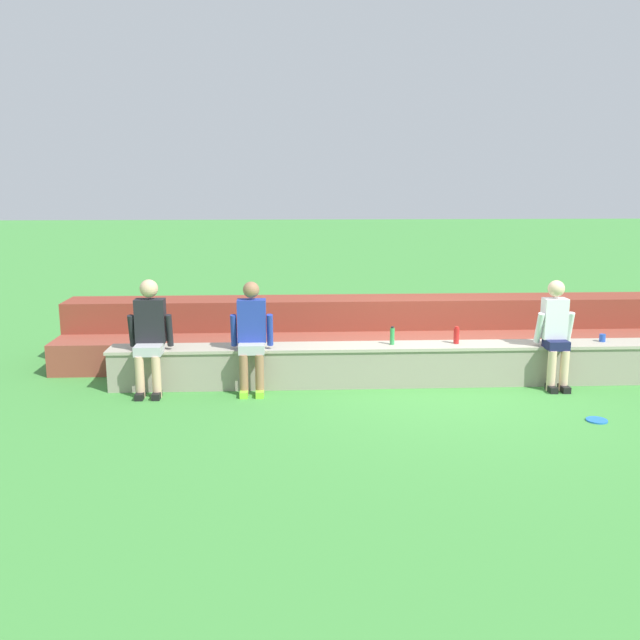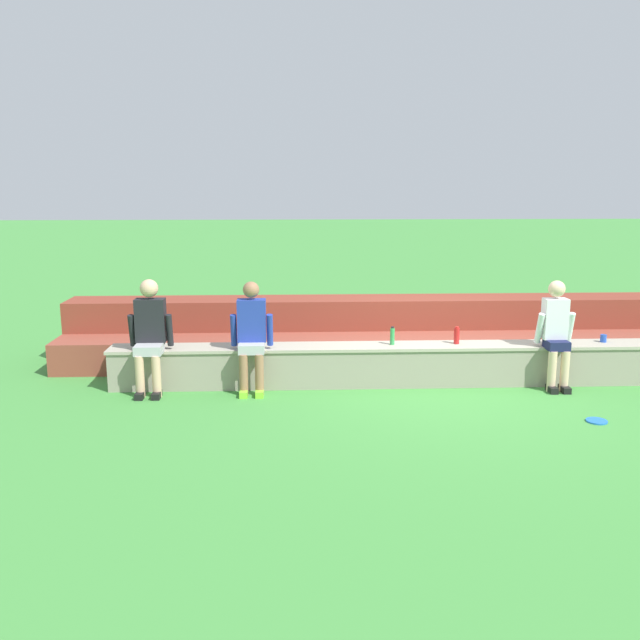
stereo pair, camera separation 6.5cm
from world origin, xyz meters
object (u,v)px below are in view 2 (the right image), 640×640
at_px(person_far_left, 150,332).
at_px(person_center, 556,331).
at_px(person_left_of_center, 252,333).
at_px(water_bottle_near_right, 392,336).
at_px(plastic_cup_right_end, 603,338).
at_px(frisbee, 597,421).
at_px(water_bottle_center_gap, 457,336).

xyz_separation_m(person_far_left, person_center, (5.23, -0.03, -0.03)).
height_order(person_far_left, person_center, person_far_left).
relative_size(person_left_of_center, water_bottle_near_right, 5.78).
bearing_deg(person_center, plastic_cup_right_end, 20.28).
xyz_separation_m(person_center, frisbee, (0.01, -1.31, -0.75)).
distance_m(person_far_left, person_left_of_center, 1.29).
distance_m(water_bottle_center_gap, water_bottle_near_right, 0.86).
xyz_separation_m(person_far_left, person_left_of_center, (1.29, -0.02, -0.03)).
height_order(person_far_left, frisbee, person_far_left).
bearing_deg(water_bottle_center_gap, frisbee, -51.82).
relative_size(person_left_of_center, person_center, 1.01).
relative_size(person_left_of_center, frisbee, 6.04).
xyz_separation_m(person_center, water_bottle_near_right, (-2.10, 0.26, -0.10)).
height_order(person_far_left, plastic_cup_right_end, person_far_left).
bearing_deg(water_bottle_center_gap, person_far_left, -176.51).
distance_m(person_center, plastic_cup_right_end, 0.84).
distance_m(person_far_left, water_bottle_near_right, 3.14).
bearing_deg(person_left_of_center, frisbee, -18.52).
bearing_deg(plastic_cup_right_end, person_center, -159.72).
bearing_deg(plastic_cup_right_end, frisbee, -115.39).
distance_m(plastic_cup_right_end, frisbee, 1.86).
bearing_deg(person_left_of_center, person_center, -0.23).
distance_m(person_far_left, plastic_cup_right_end, 6.00).
bearing_deg(plastic_cup_right_end, person_far_left, -177.58).
xyz_separation_m(plastic_cup_right_end, frisbee, (-0.76, -1.59, -0.58)).
distance_m(water_bottle_center_gap, plastic_cup_right_end, 2.00).
bearing_deg(frisbee, person_center, 90.60).
height_order(person_center, water_bottle_center_gap, person_center).
distance_m(person_left_of_center, water_bottle_center_gap, 2.72).
relative_size(person_far_left, person_left_of_center, 1.02).
bearing_deg(person_left_of_center, water_bottle_near_right, 7.46).
distance_m(person_far_left, person_center, 5.23).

